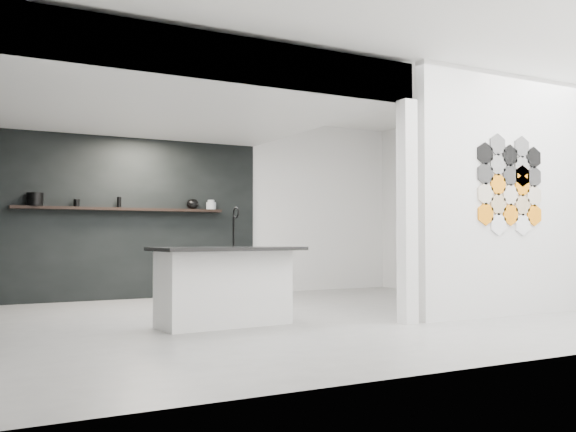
# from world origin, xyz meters

# --- Properties ---
(floor) EXTENTS (7.00, 6.00, 0.01)m
(floor) POSITION_xyz_m (0.00, 0.00, -0.01)
(floor) COLOR gray
(partition_panel) EXTENTS (2.45, 0.15, 2.80)m
(partition_panel) POSITION_xyz_m (2.23, -1.00, 1.40)
(partition_panel) COLOR silver
(partition_panel) RESTS_ON floor
(bay_clad_back) EXTENTS (4.40, 0.04, 2.35)m
(bay_clad_back) POSITION_xyz_m (-1.30, 2.97, 1.18)
(bay_clad_back) COLOR black
(bay_clad_back) RESTS_ON floor
(bulkhead) EXTENTS (4.40, 4.00, 0.40)m
(bulkhead) POSITION_xyz_m (-1.30, 1.00, 2.55)
(bulkhead) COLOR silver
(bulkhead) RESTS_ON corner_column
(corner_column) EXTENTS (0.16, 0.16, 2.35)m
(corner_column) POSITION_xyz_m (0.82, -1.00, 1.18)
(corner_column) COLOR silver
(corner_column) RESTS_ON floor
(fascia_beam) EXTENTS (4.40, 0.16, 0.40)m
(fascia_beam) POSITION_xyz_m (-1.30, -0.92, 2.55)
(fascia_beam) COLOR silver
(fascia_beam) RESTS_ON corner_column
(display_shelf) EXTENTS (3.00, 0.15, 0.04)m
(display_shelf) POSITION_xyz_m (-1.20, 2.87, 1.30)
(display_shelf) COLOR black
(display_shelf) RESTS_ON bay_clad_back
(kitchen_island) EXTENTS (1.57, 0.79, 1.22)m
(kitchen_island) POSITION_xyz_m (-0.94, -0.26, 0.41)
(kitchen_island) COLOR silver
(kitchen_island) RESTS_ON floor
(stockpot) EXTENTS (0.25, 0.25, 0.18)m
(stockpot) POSITION_xyz_m (-2.38, 2.87, 1.41)
(stockpot) COLOR black
(stockpot) RESTS_ON display_shelf
(kettle) EXTENTS (0.20, 0.20, 0.16)m
(kettle) POSITION_xyz_m (-0.15, 2.87, 1.40)
(kettle) COLOR black
(kettle) RESTS_ON display_shelf
(glass_bowl) EXTENTS (0.19, 0.19, 0.11)m
(glass_bowl) POSITION_xyz_m (0.15, 2.87, 1.37)
(glass_bowl) COLOR gray
(glass_bowl) RESTS_ON display_shelf
(glass_vase) EXTENTS (0.11, 0.11, 0.15)m
(glass_vase) POSITION_xyz_m (0.15, 2.87, 1.39)
(glass_vase) COLOR gray
(glass_vase) RESTS_ON display_shelf
(bottle_dark) EXTENTS (0.06, 0.06, 0.15)m
(bottle_dark) POSITION_xyz_m (-1.25, 2.87, 1.40)
(bottle_dark) COLOR black
(bottle_dark) RESTS_ON display_shelf
(utensil_cup) EXTENTS (0.09, 0.09, 0.10)m
(utensil_cup) POSITION_xyz_m (-1.84, 2.87, 1.37)
(utensil_cup) COLOR black
(utensil_cup) RESTS_ON display_shelf
(hex_tile_cluster) EXTENTS (1.04, 0.02, 1.16)m
(hex_tile_cluster) POSITION_xyz_m (2.26, -1.09, 1.50)
(hex_tile_cluster) COLOR orange
(hex_tile_cluster) RESTS_ON partition_panel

